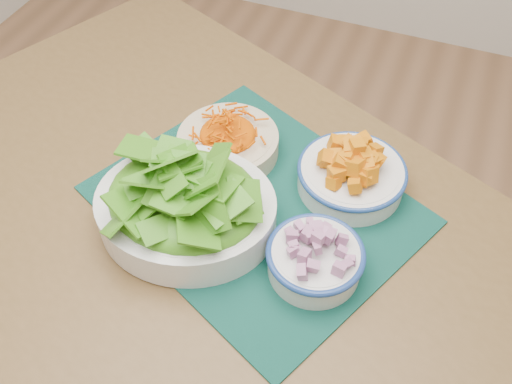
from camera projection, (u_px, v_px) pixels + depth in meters
table at (196, 244)px, 1.03m from camera, size 1.44×1.24×0.75m
placemat at (256, 204)px, 0.96m from camera, size 0.61×0.57×0.00m
carrot_bowl at (228, 139)px, 1.01m from camera, size 0.24×0.24×0.07m
squash_bowl at (352, 171)px, 0.95m from camera, size 0.19×0.19×0.08m
lettuce_bowl at (185, 198)px, 0.88m from camera, size 0.33×0.29×0.14m
onion_bowl at (315, 256)px, 0.84m from camera, size 0.16×0.16×0.08m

